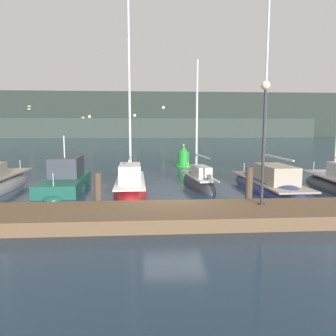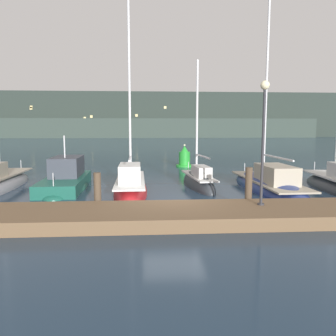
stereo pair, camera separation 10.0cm
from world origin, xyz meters
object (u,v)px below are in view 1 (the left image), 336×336
(sailboat_berth_3, at_px, (131,189))
(channel_buoy, at_px, (184,158))
(sailboat_berth_5, at_px, (268,187))
(motorboat_berth_2, at_px, (66,183))
(sailboat_berth_4, at_px, (198,185))
(dock_lamppost, at_px, (264,124))

(sailboat_berth_3, height_order, channel_buoy, sailboat_berth_3)
(sailboat_berth_3, relative_size, sailboat_berth_5, 0.99)
(motorboat_berth_2, xyz_separation_m, sailboat_berth_5, (10.73, -1.08, -0.15))
(sailboat_berth_5, bearing_deg, channel_buoy, 107.42)
(motorboat_berth_2, distance_m, sailboat_berth_3, 3.79)
(sailboat_berth_4, height_order, channel_buoy, sailboat_berth_4)
(sailboat_berth_4, bearing_deg, motorboat_berth_2, -179.96)
(motorboat_berth_2, xyz_separation_m, sailboat_berth_3, (3.53, -1.39, -0.12))
(motorboat_berth_2, relative_size, sailboat_berth_3, 0.60)
(motorboat_berth_2, relative_size, channel_buoy, 3.41)
(motorboat_berth_2, distance_m, sailboat_berth_5, 10.78)
(sailboat_berth_5, distance_m, dock_lamppost, 6.50)
(dock_lamppost, bearing_deg, channel_buoy, 93.71)
(sailboat_berth_5, xyz_separation_m, dock_lamppost, (-2.24, -5.17, 3.24))
(dock_lamppost, bearing_deg, sailboat_berth_4, 101.75)
(motorboat_berth_2, height_order, sailboat_berth_3, sailboat_berth_3)
(motorboat_berth_2, distance_m, sailboat_berth_4, 7.19)
(sailboat_berth_4, bearing_deg, sailboat_berth_5, -17.02)
(sailboat_berth_3, bearing_deg, sailboat_berth_4, 20.87)
(sailboat_berth_4, relative_size, dock_lamppost, 1.75)
(motorboat_berth_2, relative_size, sailboat_berth_4, 0.82)
(sailboat_berth_3, xyz_separation_m, sailboat_berth_5, (7.20, 0.31, -0.03))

